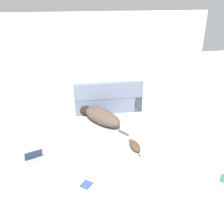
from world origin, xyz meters
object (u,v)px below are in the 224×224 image
Objects in this scene: couch at (107,99)px; laptop_open at (35,158)px; cat at (134,145)px; book_blue at (86,185)px; dog at (100,116)px.

laptop_open is (-1.81, -2.02, -0.20)m from couch.
book_blue is at bearing 125.44° from cat.
cat is (0.45, -1.27, -0.11)m from dog.
dog is 2.22m from book_blue.
book_blue is (-0.98, -2.87, -0.26)m from couch.
cat is at bearing 168.75° from dog.
book_blue is (-1.09, -0.85, -0.05)m from cat.
dog is 1.94m from laptop_open.
cat reaches higher than book_blue.
dog is at bearing 17.10° from cat.
couch reaches higher than cat.
dog is at bearing 23.13° from laptop_open.
dog is at bearing 73.32° from book_blue.
cat is (0.11, -2.02, -0.21)m from couch.
laptop_open reaches higher than cat.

